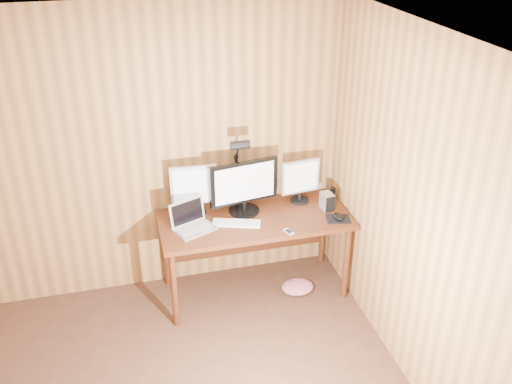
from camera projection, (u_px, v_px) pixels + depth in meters
name	position (u px, v px, depth m)	size (l,w,h in m)	color
room_shell	(159.00, 310.00, 2.95)	(4.00, 4.00, 4.00)	#492A1B
desk	(252.00, 226.00, 4.91)	(1.60, 0.70, 0.75)	#4C220F
monitor_center	(244.00, 186.00, 4.77)	(0.60, 0.26, 0.47)	black
monitor_left	(194.00, 189.00, 4.74)	(0.39, 0.18, 0.44)	black
monitor_right	(300.00, 180.00, 4.95)	(0.35, 0.16, 0.39)	black
laptop	(191.00, 222.00, 4.62)	(0.38, 0.34, 0.22)	silver
keyboard	(236.00, 223.00, 4.69)	(0.42, 0.24, 0.02)	silver
mousepad	(338.00, 219.00, 4.77)	(0.20, 0.16, 0.00)	black
mouse	(338.00, 217.00, 4.76)	(0.07, 0.12, 0.04)	black
hard_drive	(327.00, 201.00, 4.90)	(0.10, 0.14, 0.14)	silver
phone	(289.00, 232.00, 4.58)	(0.08, 0.11, 0.01)	silver
speaker	(333.00, 194.00, 5.06)	(0.05, 0.05, 0.11)	black
desk_lamp	(238.00, 162.00, 4.76)	(0.16, 0.23, 0.69)	black
fabric_pile	(298.00, 287.00, 5.10)	(0.29, 0.24, 0.09)	#C55F6D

